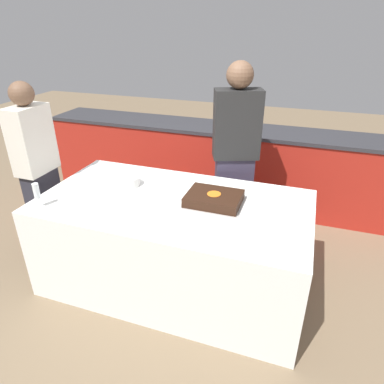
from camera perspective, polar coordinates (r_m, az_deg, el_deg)
ground_plane at (r=3.07m, az=-2.76°, el=-14.41°), size 14.00×14.00×0.00m
back_counter at (r=4.16m, az=5.38°, el=4.65°), size 4.40×0.58×0.92m
dining_table at (r=2.83m, az=-2.93°, el=-8.45°), size 2.07×1.09×0.78m
cake at (r=2.57m, az=3.67°, el=-1.11°), size 0.45×0.35×0.08m
plate_stack at (r=2.90m, az=-10.69°, el=1.81°), size 0.20×0.20×0.08m
wine_glass at (r=2.72m, az=-24.48°, el=-0.03°), size 0.07×0.07×0.19m
side_plate_near_cake at (r=2.86m, az=4.02°, el=1.07°), size 0.18×0.18×0.00m
side_plate_right_edge at (r=2.44m, az=10.48°, el=-4.12°), size 0.18×0.18×0.00m
person_cutting_cake at (r=3.16m, az=7.20°, el=5.96°), size 0.45×0.34×1.73m
person_seated_left at (r=3.25m, az=-24.16°, el=2.90°), size 0.20×0.35×1.60m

